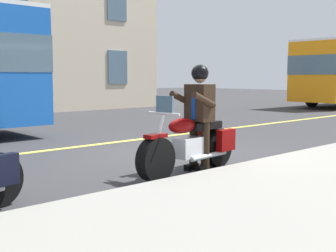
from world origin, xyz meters
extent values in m
plane|color=#333335|center=(0.00, 0.00, 0.00)|extent=(80.00, 80.00, 0.00)
cube|color=#E5DB4C|center=(0.00, -2.00, 0.01)|extent=(60.00, 0.16, 0.01)
cylinder|color=black|center=(1.78, 1.60, 0.33)|extent=(0.68, 0.27, 0.66)
cylinder|color=black|center=(0.24, 1.43, 0.33)|extent=(0.68, 0.27, 0.66)
cube|color=silver|center=(0.98, 1.51, 0.42)|extent=(0.59, 0.34, 0.32)
ellipsoid|color=#720505|center=(1.18, 1.53, 0.78)|extent=(0.59, 0.34, 0.24)
cube|color=black|center=(0.63, 1.47, 0.74)|extent=(0.73, 0.36, 0.12)
cube|color=#720505|center=(0.26, 1.65, 0.48)|extent=(0.41, 0.16, 0.36)
cube|color=#720505|center=(0.31, 1.21, 0.48)|extent=(0.41, 0.16, 0.36)
cylinder|color=silver|center=(1.76, 1.60, 0.60)|extent=(0.35, 0.09, 0.76)
cylinder|color=silver|center=(1.60, 1.58, 1.00)|extent=(0.10, 0.60, 0.04)
cube|color=#720505|center=(1.78, 1.60, 0.68)|extent=(0.38, 0.20, 0.06)
cylinder|color=silver|center=(0.67, 1.64, 0.26)|extent=(0.90, 0.18, 0.08)
cube|color=slate|center=(1.58, 1.58, 1.12)|extent=(0.08, 0.32, 0.28)
cylinder|color=black|center=(0.72, 1.60, 0.42)|extent=(0.14, 0.14, 0.84)
cube|color=black|center=(0.78, 1.61, 0.05)|extent=(0.27, 0.14, 0.10)
cylinder|color=black|center=(0.75, 1.36, 0.42)|extent=(0.14, 0.14, 0.84)
cube|color=black|center=(0.81, 1.37, 0.05)|extent=(0.27, 0.14, 0.10)
cube|color=black|center=(0.73, 1.48, 1.12)|extent=(0.36, 0.43, 0.60)
cube|color=navy|center=(0.89, 1.50, 1.08)|extent=(0.03, 0.07, 0.44)
cylinder|color=black|center=(0.89, 1.72, 1.18)|extent=(0.56, 0.16, 0.28)
cylinder|color=black|center=(0.94, 1.28, 1.18)|extent=(0.56, 0.16, 0.28)
sphere|color=tan|center=(0.73, 1.48, 1.55)|extent=(0.22, 0.22, 0.22)
sphere|color=black|center=(0.73, 1.48, 1.60)|extent=(0.28, 0.28, 0.28)
cube|color=black|center=(4.01, 1.51, 0.48)|extent=(0.42, 0.20, 0.36)
cylinder|color=black|center=(-15.08, -5.50, 0.50)|extent=(1.00, 0.30, 1.00)
cube|color=slate|center=(0.68, -4.85, 2.00)|extent=(0.06, 2.40, 1.90)
cube|color=slate|center=(-6.60, -10.97, 2.00)|extent=(1.10, 0.06, 1.60)
cube|color=slate|center=(-1.61, -10.97, 2.00)|extent=(1.10, 0.06, 1.60)
cube|color=slate|center=(-6.60, -10.97, 5.00)|extent=(1.10, 0.06, 1.60)
camera|label=1|loc=(5.91, 6.42, 1.54)|focal=46.95mm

